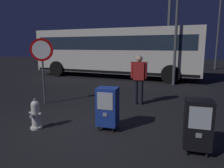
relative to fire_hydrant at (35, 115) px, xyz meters
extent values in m
plane|color=black|center=(1.17, 0.35, -0.35)|extent=(60.00, 60.00, 0.00)
cylinder|color=silver|center=(0.00, 0.00, -0.33)|extent=(0.28, 0.28, 0.05)
cylinder|color=silver|center=(0.00, 0.00, -0.03)|extent=(0.19, 0.19, 0.55)
sphere|color=silver|center=(0.00, 0.00, 0.25)|extent=(0.19, 0.19, 0.19)
cylinder|color=gray|center=(0.00, 0.00, 0.37)|extent=(0.06, 0.06, 0.05)
cylinder|color=gray|center=(0.00, -0.13, 0.00)|extent=(0.09, 0.08, 0.09)
cylinder|color=gray|center=(-0.13, 0.00, 0.03)|extent=(0.07, 0.07, 0.07)
cylinder|color=gray|center=(0.13, 0.00, 0.03)|extent=(0.07, 0.07, 0.07)
cylinder|color=black|center=(1.51, 0.28, -0.29)|extent=(0.04, 0.04, 0.12)
cylinder|color=black|center=(1.85, 0.28, -0.29)|extent=(0.04, 0.04, 0.12)
cylinder|color=black|center=(1.51, 0.56, -0.29)|extent=(0.04, 0.04, 0.12)
cylinder|color=black|center=(1.85, 0.56, -0.29)|extent=(0.04, 0.04, 0.12)
cube|color=navy|center=(1.68, 0.42, 0.22)|extent=(0.48, 0.40, 0.90)
cube|color=#B2B7BF|center=(1.68, 0.21, 0.40)|extent=(0.36, 0.01, 0.40)
cube|color=gray|center=(1.68, 0.21, 0.08)|extent=(0.10, 0.02, 0.08)
cylinder|color=black|center=(3.43, -0.35, -0.29)|extent=(0.04, 0.04, 0.12)
cylinder|color=black|center=(3.77, -0.35, -0.29)|extent=(0.04, 0.04, 0.12)
cylinder|color=black|center=(3.43, -0.07, -0.29)|extent=(0.04, 0.04, 0.12)
cylinder|color=black|center=(3.77, -0.07, -0.29)|extent=(0.04, 0.04, 0.12)
cube|color=black|center=(3.60, -0.21, 0.22)|extent=(0.48, 0.40, 0.90)
cube|color=#B2B7BF|center=(3.60, -0.42, 0.40)|extent=(0.36, 0.01, 0.40)
cube|color=gray|center=(3.60, -0.42, 0.08)|extent=(0.10, 0.02, 0.08)
cylinder|color=#4C4F54|center=(-1.10, 2.04, 0.75)|extent=(0.06, 0.06, 2.20)
cylinder|color=red|center=(-1.10, 2.02, 1.50)|extent=(0.71, 0.31, 0.76)
cylinder|color=white|center=(-1.10, 2.01, 1.50)|extent=(0.56, 0.23, 0.60)
cylinder|color=black|center=(1.96, 2.83, 0.07)|extent=(0.14, 0.14, 0.85)
cylinder|color=black|center=(2.14, 2.83, 0.07)|extent=(0.14, 0.14, 0.85)
cube|color=maroon|center=(2.05, 2.83, 0.80)|extent=(0.36, 0.20, 0.60)
sphere|color=tan|center=(2.05, 2.83, 1.21)|extent=(0.22, 0.22, 0.22)
cylinder|color=maroon|center=(1.82, 2.83, 0.83)|extent=(0.09, 0.09, 0.55)
cylinder|color=maroon|center=(2.28, 2.83, 0.83)|extent=(0.09, 0.09, 0.55)
cube|color=beige|center=(-0.41, 9.01, 1.32)|extent=(10.73, 3.77, 2.65)
cube|color=#1E2838|center=(-0.41, 9.01, 1.80)|extent=(10.10, 3.71, 0.80)
cube|color=black|center=(-0.41, 9.01, 0.10)|extent=(10.52, 3.75, 0.16)
cylinder|color=black|center=(3.09, 7.32, 0.15)|extent=(1.03, 0.40, 1.00)
cylinder|color=black|center=(3.39, 9.80, 0.15)|extent=(1.03, 0.40, 1.00)
cylinder|color=black|center=(-4.21, 8.22, 0.15)|extent=(1.03, 0.40, 1.00)
cylinder|color=black|center=(-3.90, 10.70, 0.15)|extent=(1.03, 0.40, 1.00)
cylinder|color=#4C4F54|center=(2.71, 14.09, 2.90)|extent=(0.14, 0.14, 6.51)
cylinder|color=#4C4F54|center=(6.71, 15.37, 2.95)|extent=(0.14, 0.14, 6.61)
cylinder|color=#4C4F54|center=(2.83, 11.02, 3.44)|extent=(0.14, 0.14, 7.58)
camera|label=1|loc=(3.07, -4.13, 1.61)|focal=33.55mm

